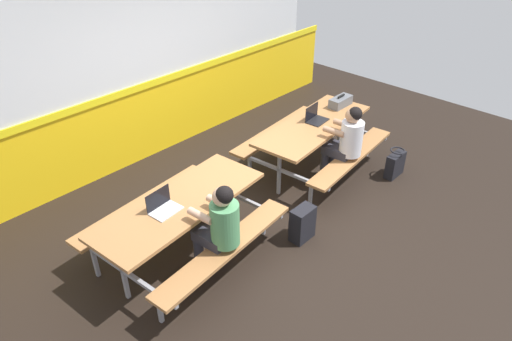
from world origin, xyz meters
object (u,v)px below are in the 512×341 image
at_px(student_nearer, 219,224).
at_px(laptop_dark, 315,118).
at_px(picnic_table_right, 313,134).
at_px(toolbox_grey, 341,102).
at_px(student_further, 346,139).
at_px(tote_bag_bright, 395,164).
at_px(picnic_table_left, 181,214).
at_px(laptop_silver, 163,207).
at_px(backpack_dark, 302,224).

distance_m(student_nearer, laptop_dark, 2.61).
relative_size(picnic_table_right, toolbox_grey, 5.23).
bearing_deg(student_further, toolbox_grey, 38.91).
xyz_separation_m(student_nearer, toolbox_grey, (3.18, 0.70, 0.10)).
bearing_deg(laptop_dark, tote_bag_bright, -61.69).
bearing_deg(picnic_table_left, picnic_table_right, 1.68).
xyz_separation_m(picnic_table_left, laptop_dark, (2.58, 0.12, 0.21)).
height_order(picnic_table_left, laptop_silver, laptop_silver).
bearing_deg(student_nearer, toolbox_grey, 12.35).
distance_m(toolbox_grey, backpack_dark, 2.39).
bearing_deg(laptop_dark, picnic_table_left, -177.35).
distance_m(picnic_table_right, toolbox_grey, 0.79).
height_order(toolbox_grey, backpack_dark, toolbox_grey).
bearing_deg(laptop_dark, laptop_silver, -177.93).
distance_m(student_further, backpack_dark, 1.45).
height_order(picnic_table_right, student_nearer, student_nearer).
xyz_separation_m(picnic_table_right, backpack_dark, (-1.35, -0.89, -0.36)).
relative_size(picnic_table_left, tote_bag_bright, 4.87).
distance_m(laptop_silver, toolbox_grey, 3.45).
relative_size(laptop_silver, toolbox_grey, 0.85).
height_order(laptop_dark, toolbox_grey, laptop_dark).
relative_size(picnic_table_left, laptop_dark, 6.17).
distance_m(picnic_table_left, picnic_table_right, 2.49).
xyz_separation_m(laptop_silver, laptop_dark, (2.79, 0.10, 0.00)).
relative_size(picnic_table_left, backpack_dark, 4.76).
xyz_separation_m(student_further, toolbox_grey, (0.78, 0.63, 0.10)).
bearing_deg(laptop_dark, student_further, -101.07).
bearing_deg(toolbox_grey, picnic_table_left, -177.47).
bearing_deg(laptop_silver, student_further, -10.77).
xyz_separation_m(picnic_table_left, backpack_dark, (1.14, -0.81, -0.36)).
bearing_deg(laptop_dark, backpack_dark, -147.15).
xyz_separation_m(picnic_table_right, laptop_dark, (0.09, 0.05, 0.21)).
xyz_separation_m(picnic_table_right, tote_bag_bright, (0.66, -1.01, -0.38)).
distance_m(laptop_dark, tote_bag_bright, 1.34).
height_order(student_nearer, laptop_silver, student_nearer).
bearing_deg(laptop_silver, laptop_dark, 2.07).
relative_size(student_further, laptop_dark, 3.56).
xyz_separation_m(picnic_table_right, student_nearer, (-2.43, -0.63, 0.13)).
relative_size(picnic_table_right, laptop_dark, 6.17).
xyz_separation_m(picnic_table_right, student_further, (-0.03, -0.56, 0.13)).
bearing_deg(student_nearer, laptop_silver, 114.91).
height_order(picnic_table_left, laptop_dark, laptop_dark).
bearing_deg(picnic_table_left, tote_bag_bright, -16.58).
bearing_deg(toolbox_grey, backpack_dark, -155.60).
xyz_separation_m(laptop_silver, tote_bag_bright, (3.36, -0.96, -0.59)).
height_order(picnic_table_right, backpack_dark, picnic_table_right).
height_order(laptop_dark, backpack_dark, laptop_dark).
xyz_separation_m(laptop_dark, backpack_dark, (-1.44, -0.93, -0.57)).
xyz_separation_m(toolbox_grey, backpack_dark, (-2.11, -0.96, -0.60)).
bearing_deg(picnic_table_left, laptop_silver, 174.78).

